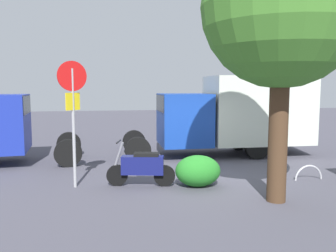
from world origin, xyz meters
name	(u,v)px	position (x,y,z in m)	size (l,w,h in m)	color
ground_plane	(203,177)	(0.00, 0.00, 0.00)	(60.00, 60.00, 0.00)	#484652
box_truck_near	(235,112)	(-2.14, -3.05, 1.64)	(7.12, 2.34, 3.00)	black
motorcycle	(142,167)	(1.86, 0.65, 0.52)	(1.79, 0.69, 1.20)	black
stop_sign	(73,104)	(3.58, 0.44, 2.17)	(0.71, 0.33, 3.25)	#9E9EA3
street_tree	(282,8)	(-1.01, 2.46, 4.29)	(3.54, 3.54, 6.09)	#47301E
bike_rack_hoop	(308,180)	(-2.82, 0.90, 0.00)	(0.85, 0.85, 0.05)	#B7B7BC
shrub_near_sign	(198,171)	(0.42, 0.93, 0.41)	(1.20, 0.98, 0.82)	#247A25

